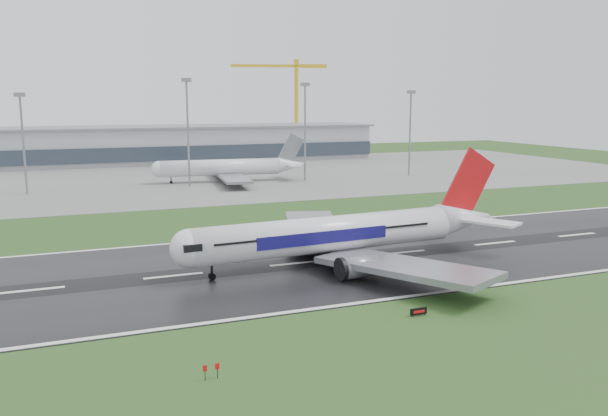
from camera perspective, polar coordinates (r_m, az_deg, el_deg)
name	(u,v)px	position (r m, az deg, el deg)	size (l,w,h in m)	color
ground	(174,276)	(95.88, -12.08, -6.26)	(520.00, 520.00, 0.00)	#224419
runway	(173,276)	(95.87, -12.08, -6.23)	(400.00, 45.00, 0.10)	black
apron	(112,180)	(218.15, -17.51, 2.51)	(400.00, 130.00, 0.08)	slate
terminal	(100,146)	(277.10, -18.49, 5.48)	(240.00, 36.00, 15.00)	#999BA4
main_airliner	(349,211)	(99.69, 4.26, -0.25)	(58.94, 56.13, 17.40)	silver
parked_airliner	(227,159)	(204.58, -7.22, 4.58)	(51.87, 48.30, 15.20)	silver
tower_crane	(296,108)	(311.19, -0.71, 9.35)	(47.67, 2.60, 46.84)	gold
runway_sign	(418,312)	(78.30, 10.64, -9.51)	(2.30, 0.26, 1.04)	black
floodmast_2	(24,146)	(191.81, -24.70, 5.26)	(0.64, 0.64, 27.66)	gray
floodmast_3	(188,135)	(194.74, -10.77, 6.73)	(0.64, 0.64, 32.32)	gray
floodmast_4	(305,134)	(205.66, 0.10, 6.92)	(0.64, 0.64, 31.35)	gray
floodmast_5	(410,135)	(223.71, 9.85, 6.73)	(0.64, 0.64, 29.16)	gray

